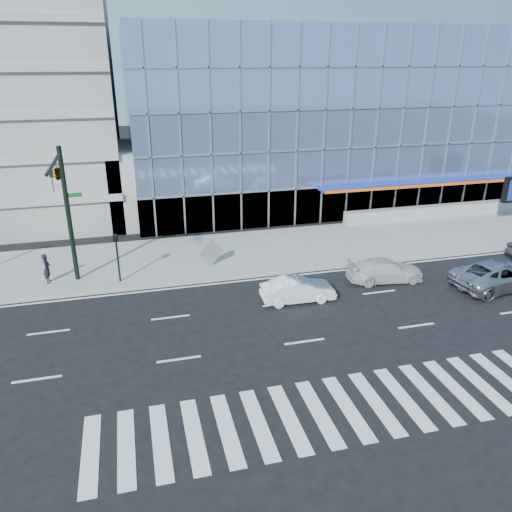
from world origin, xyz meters
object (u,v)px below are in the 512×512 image
(silver_suv, at_px, (499,275))
(ped_signal_post, at_px, (117,251))
(white_suv, at_px, (385,270))
(traffic_signal, at_px, (61,187))
(pedestrian, at_px, (47,268))
(white_sedan, at_px, (298,290))
(tilted_panel, at_px, (211,252))

(silver_suv, bearing_deg, ped_signal_post, 66.74)
(white_suv, bearing_deg, silver_suv, -108.34)
(traffic_signal, bearing_deg, ped_signal_post, 8.52)
(traffic_signal, xyz_separation_m, white_suv, (18.07, -3.15, -5.49))
(pedestrian, bearing_deg, silver_suv, -101.49)
(ped_signal_post, distance_m, white_sedan, 10.80)
(traffic_signal, xyz_separation_m, tilted_panel, (8.22, 1.49, -5.10))
(traffic_signal, relative_size, pedestrian, 4.44)
(white_sedan, bearing_deg, traffic_signal, 71.48)
(white_suv, height_order, pedestrian, pedestrian)
(ped_signal_post, xyz_separation_m, white_sedan, (9.57, -4.78, -1.46))
(white_sedan, bearing_deg, pedestrian, 68.65)
(white_sedan, bearing_deg, ped_signal_post, 65.00)
(tilted_panel, bearing_deg, ped_signal_post, 173.31)
(ped_signal_post, relative_size, white_sedan, 0.73)
(silver_suv, height_order, pedestrian, pedestrian)
(ped_signal_post, bearing_deg, traffic_signal, -171.48)
(silver_suv, relative_size, pedestrian, 3.24)
(ped_signal_post, relative_size, tilted_panel, 2.31)
(ped_signal_post, height_order, pedestrian, ped_signal_post)
(traffic_signal, distance_m, tilted_panel, 9.79)
(white_sedan, relative_size, tilted_panel, 3.17)
(white_suv, relative_size, pedestrian, 2.59)
(silver_suv, bearing_deg, tilted_panel, 58.03)
(traffic_signal, height_order, pedestrian, traffic_signal)
(white_suv, distance_m, tilted_panel, 10.89)
(white_suv, bearing_deg, pedestrian, 81.97)
(ped_signal_post, distance_m, white_suv, 16.03)
(white_sedan, bearing_deg, white_suv, -76.66)
(ped_signal_post, xyz_separation_m, pedestrian, (-4.13, 1.00, -1.09))
(white_suv, xyz_separation_m, tilted_panel, (-9.84, 4.65, 0.39))
(white_suv, relative_size, tilted_panel, 3.59)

